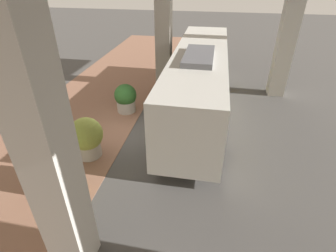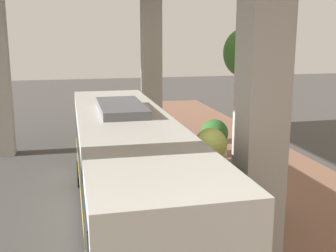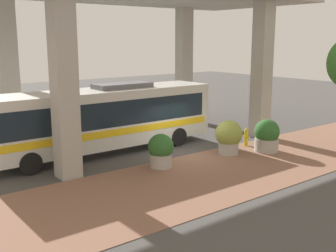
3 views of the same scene
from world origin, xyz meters
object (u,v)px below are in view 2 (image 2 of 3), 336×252
Objects in this scene: planter_middle at (214,138)px; street_tree_near at (243,53)px; planter_back at (211,148)px; bus at (127,167)px; fire_hydrant at (184,147)px; planter_front at (242,185)px.

street_tree_near is (-2.50, -2.87, 3.74)m from planter_middle.
planter_back is 0.30× the size of street_tree_near.
planter_middle is 0.97× the size of planter_back.
bus is 7.79m from fire_hydrant.
planter_middle reaches higher than planter_front.
fire_hydrant is at bearing 35.63° from street_tree_near.
planter_middle is (-1.44, 0.05, 0.33)m from fire_hydrant.
street_tree_near is (-3.33, -4.81, 3.65)m from planter_back.
street_tree_near reaches higher than bus.
planter_middle is 0.29× the size of street_tree_near.
fire_hydrant is 2.12m from planter_back.
planter_back is at bearing 66.75° from planter_middle.
planter_back reaches higher than planter_front.
planter_front is 10.28m from street_tree_near.
bus is 7.14× the size of planter_middle.
fire_hydrant is 0.55× the size of planter_back.
street_tree_near reaches higher than planter_back.
planter_front is 0.27× the size of street_tree_near.
planter_front is 0.92× the size of planter_middle.
planter_middle is at bearing 48.95° from street_tree_near.
fire_hydrant is at bearing -73.09° from planter_back.
planter_back is 6.90m from street_tree_near.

